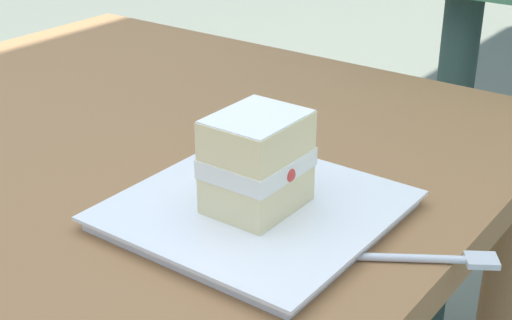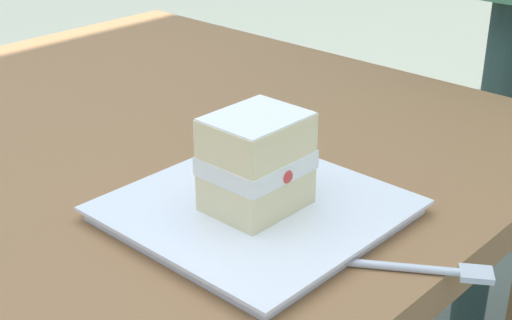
# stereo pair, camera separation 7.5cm
# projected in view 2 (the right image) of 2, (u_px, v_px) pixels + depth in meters

# --- Properties ---
(patio_table) EXTENTS (1.30, 0.97, 0.69)m
(patio_table) POSITION_uv_depth(u_px,v_px,m) (15.00, 240.00, 0.90)
(patio_table) COLOR olive
(patio_table) RESTS_ON ground
(dessert_plate) EXTENTS (0.26, 0.26, 0.02)m
(dessert_plate) POSITION_uv_depth(u_px,v_px,m) (256.00, 210.00, 0.77)
(dessert_plate) COLOR white
(dessert_plate) RESTS_ON patio_table
(cake_slice) EXTENTS (0.10, 0.09, 0.10)m
(cake_slice) POSITION_uv_depth(u_px,v_px,m) (256.00, 162.00, 0.74)
(cake_slice) COLOR beige
(cake_slice) RESTS_ON dessert_plate
(dessert_fork) EXTENTS (0.11, 0.15, 0.01)m
(dessert_fork) POSITION_uv_depth(u_px,v_px,m) (412.00, 268.00, 0.68)
(dessert_fork) COLOR silver
(dessert_fork) RESTS_ON patio_table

